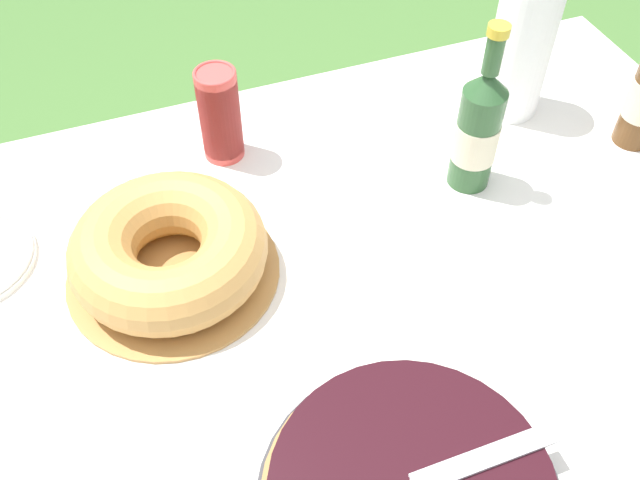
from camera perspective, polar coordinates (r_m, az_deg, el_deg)
name	(u,v)px	position (r m, az deg, el deg)	size (l,w,h in m)	color
garden_table	(276,344)	(1.11, -3.53, -8.27)	(1.81, 1.10, 0.72)	#A87A47
tablecloth	(275,326)	(1.07, -3.65, -6.85)	(1.82, 1.11, 0.10)	white
bundt_cake	(169,251)	(1.09, -11.99, -0.89)	(0.33, 0.33, 0.11)	#B78447
cup_stack	(220,115)	(1.26, -8.02, 9.88)	(0.07, 0.07, 0.18)	#E04C47
cider_bottle_green	(478,130)	(1.20, 12.51, 8.62)	(0.07, 0.07, 0.30)	#2D562D
paper_towel_roll	(521,49)	(1.38, 15.76, 14.50)	(0.11, 0.11, 0.26)	white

